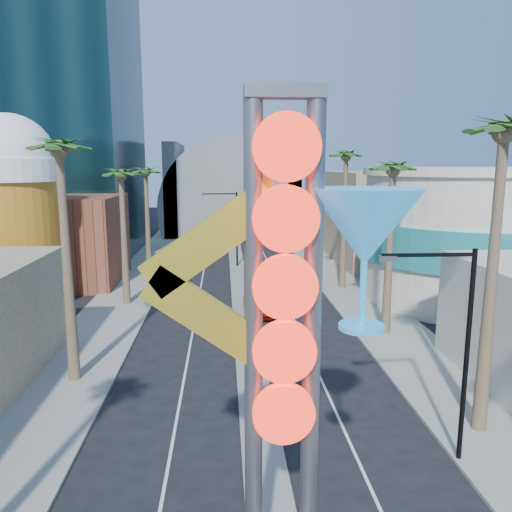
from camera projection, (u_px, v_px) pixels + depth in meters
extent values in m
cube|color=gray|center=(132.00, 288.00, 43.89)|extent=(5.00, 100.00, 0.15)
cube|color=gray|center=(345.00, 285.00, 45.10)|extent=(5.00, 100.00, 0.15)
cube|color=gray|center=(239.00, 279.00, 47.43)|extent=(1.60, 84.00, 0.15)
cube|color=black|center=(35.00, 34.00, 55.25)|extent=(20.00, 20.00, 50.00)
cube|color=brown|center=(64.00, 240.00, 45.70)|extent=(10.00, 10.00, 8.00)
cube|color=#92755E|center=(375.00, 216.00, 57.37)|extent=(10.00, 20.00, 10.00)
cylinder|color=#BE7219|center=(17.00, 243.00, 37.61)|extent=(6.40, 6.40, 10.00)
cylinder|color=white|center=(10.00, 170.00, 36.63)|extent=(7.00, 7.00, 1.60)
sphere|color=white|center=(9.00, 159.00, 36.48)|extent=(6.60, 6.60, 6.60)
cylinder|color=beige|center=(467.00, 238.00, 39.84)|extent=(16.00, 16.00, 10.00)
cylinder|color=teal|center=(467.00, 238.00, 39.84)|extent=(16.60, 16.60, 3.00)
cylinder|color=beige|center=(472.00, 171.00, 38.88)|extent=(16.60, 16.60, 0.60)
cylinder|color=slate|center=(232.00, 207.00, 80.09)|extent=(22.00, 16.00, 22.00)
cube|color=slate|center=(175.00, 189.00, 78.97)|extent=(2.00, 16.00, 14.00)
cube|color=slate|center=(288.00, 188.00, 80.12)|extent=(2.00, 16.00, 14.00)
cylinder|color=slate|center=(253.00, 349.00, 11.88)|extent=(0.44, 0.44, 12.00)
cylinder|color=slate|center=(312.00, 348.00, 11.97)|extent=(0.44, 0.44, 12.00)
cube|color=slate|center=(285.00, 91.00, 10.85)|extent=(1.80, 0.50, 0.30)
cylinder|color=red|center=(287.00, 147.00, 10.73)|extent=(1.50, 0.25, 1.50)
cylinder|color=red|center=(286.00, 219.00, 11.01)|extent=(1.50, 0.25, 1.50)
cylinder|color=red|center=(285.00, 287.00, 11.29)|extent=(1.50, 0.25, 1.50)
cylinder|color=red|center=(284.00, 352.00, 11.57)|extent=(1.50, 0.25, 1.50)
cylinder|color=red|center=(284.00, 414.00, 11.85)|extent=(1.50, 0.25, 1.50)
cube|color=gold|center=(214.00, 237.00, 11.33)|extent=(3.47, 0.25, 2.80)
cube|color=gold|center=(215.00, 322.00, 11.69)|extent=(3.47, 0.25, 2.80)
cone|color=#2585D4|center=(366.00, 227.00, 11.52)|extent=(2.60, 2.60, 1.80)
cylinder|color=#2585D4|center=(363.00, 294.00, 11.81)|extent=(0.16, 0.16, 1.60)
cylinder|color=#2585D4|center=(362.00, 327.00, 11.95)|extent=(1.10, 1.10, 0.12)
cylinder|color=black|center=(248.00, 283.00, 29.06)|extent=(0.18, 0.18, 8.00)
cube|color=black|center=(279.00, 218.00, 28.48)|extent=(3.60, 0.12, 0.12)
cube|color=slate|center=(307.00, 220.00, 28.60)|extent=(0.60, 0.25, 0.18)
cylinder|color=black|center=(237.00, 230.00, 52.61)|extent=(0.18, 0.18, 8.00)
cube|color=black|center=(219.00, 194.00, 51.81)|extent=(3.60, 0.12, 0.12)
cube|color=slate|center=(204.00, 195.00, 51.72)|extent=(0.60, 0.25, 0.18)
cylinder|color=black|center=(466.00, 359.00, 17.74)|extent=(0.18, 0.18, 8.00)
cube|color=black|center=(429.00, 255.00, 16.95)|extent=(3.24, 0.12, 0.12)
cube|color=slate|center=(387.00, 258.00, 16.87)|extent=(0.60, 0.25, 0.18)
cylinder|color=brown|center=(67.00, 270.00, 24.24)|extent=(0.40, 0.40, 11.50)
sphere|color=#1B4A18|center=(59.00, 150.00, 23.20)|extent=(2.40, 2.40, 2.40)
cylinder|color=brown|center=(124.00, 242.00, 38.12)|extent=(0.40, 0.40, 10.00)
sphere|color=#1B4A18|center=(121.00, 176.00, 37.21)|extent=(2.40, 2.40, 2.40)
cylinder|color=brown|center=(148.00, 223.00, 49.89)|extent=(0.40, 0.40, 10.00)
sphere|color=#1B4A18|center=(146.00, 173.00, 48.99)|extent=(2.40, 2.40, 2.40)
cylinder|color=brown|center=(490.00, 290.00, 19.46)|extent=(0.40, 0.40, 12.00)
sphere|color=#1B4A18|center=(504.00, 132.00, 18.37)|extent=(2.40, 2.40, 2.40)
cylinder|color=brown|center=(389.00, 254.00, 31.37)|extent=(0.40, 0.40, 10.50)
sphere|color=#1B4A18|center=(393.00, 170.00, 30.41)|extent=(2.40, 2.40, 2.40)
cylinder|color=brown|center=(344.00, 224.00, 43.05)|extent=(0.40, 0.40, 11.50)
sphere|color=#1B4A18|center=(346.00, 156.00, 42.01)|extent=(2.40, 2.40, 2.40)
imported|color=#A3100C|center=(260.00, 305.00, 36.64)|extent=(2.24, 4.84, 1.34)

